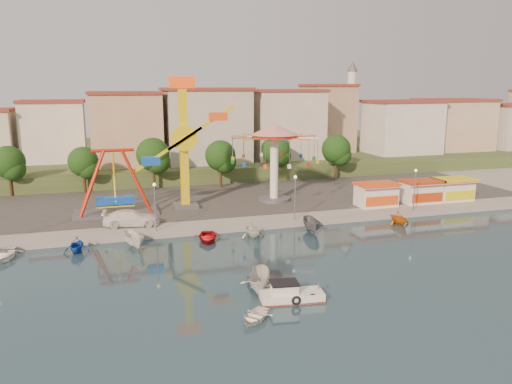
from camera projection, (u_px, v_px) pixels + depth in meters
name	position (u px, v px, depth m)	size (l,w,h in m)	color
ground	(263.00, 270.00, 44.04)	(200.00, 200.00, 0.00)	#16313C
quay_deck	(172.00, 165.00, 102.08)	(200.00, 100.00, 0.60)	#9E998E
asphalt_pad	(201.00, 195.00, 72.03)	(90.00, 28.00, 0.01)	#4C4944
hill_terrace	(169.00, 156.00, 106.51)	(200.00, 60.00, 3.00)	#384C26
pirate_ship_ride	(115.00, 183.00, 60.54)	(10.00, 5.00, 8.00)	#59595E
kamikaze_tower	(188.00, 148.00, 62.66)	(8.69, 3.10, 16.50)	#59595E
wave_swinger	(274.00, 145.00, 66.74)	(11.60, 11.60, 10.40)	#59595E
booth_left	(376.00, 194.00, 64.87)	(5.40, 3.78, 3.08)	white
booth_mid	(421.00, 191.00, 66.77)	(5.40, 3.78, 3.08)	white
booth_right	(453.00, 189.00, 68.21)	(5.40, 3.78, 3.08)	white
lamp_post_1	(155.00, 208.00, 53.33)	(0.14, 0.14, 5.00)	#59595E
lamp_post_2	(295.00, 199.00, 57.84)	(0.14, 0.14, 5.00)	#59595E
lamp_post_3	(415.00, 191.00, 62.35)	(0.14, 0.14, 5.00)	#59595E
tree_0	(8.00, 162.00, 70.23)	(4.60, 4.60, 7.19)	#382314
tree_1	(83.00, 162.00, 72.42)	(4.35, 4.35, 6.80)	#382314
tree_2	(153.00, 155.00, 74.68)	(5.02, 5.02, 7.85)	#382314
tree_3	(220.00, 156.00, 76.22)	(4.68, 4.68, 7.32)	#382314
tree_4	(276.00, 150.00, 81.81)	(4.86, 4.86, 7.60)	#382314
tree_5	(336.00, 149.00, 82.93)	(4.83, 4.83, 7.54)	#382314
building_1	(53.00, 138.00, 84.67)	(12.33, 9.01, 8.63)	silver
building_2	(131.00, 129.00, 88.65)	(11.95, 9.28, 11.23)	tan
building_3	(211.00, 134.00, 89.79)	(12.59, 10.50, 9.20)	beige
building_4	(276.00, 130.00, 96.77)	(10.75, 9.23, 9.24)	beige
building_5	(342.00, 124.00, 98.56)	(12.77, 10.96, 11.21)	tan
building_6	(399.00, 121.00, 100.30)	(8.23, 8.98, 12.36)	silver
building_7	(434.00, 127.00, 108.64)	(11.59, 10.93, 8.76)	beige
building_8	(509.00, 118.00, 106.07)	(12.84, 9.28, 12.58)	beige
minaret	(351.00, 103.00, 102.21)	(2.80, 2.80, 18.00)	silver
cabin_motorboat	(290.00, 295.00, 37.54)	(4.94, 2.38, 1.67)	white
rowboat_a	(262.00, 283.00, 39.99)	(2.73, 3.83, 0.79)	silver
rowboat_b	(255.00, 316.00, 34.43)	(2.15, 3.00, 0.62)	white
skiff	(260.00, 281.00, 39.37)	(1.60, 4.24, 1.64)	silver
van	(131.00, 218.00, 55.67)	(2.51, 6.17, 1.79)	white
moored_boat_0	(3.00, 254.00, 46.79)	(2.95, 4.13, 0.86)	white
moored_boat_1	(77.00, 245.00, 48.56)	(2.57, 2.97, 1.57)	#133CA6
moored_boat_2	(134.00, 240.00, 50.10)	(1.53, 4.07, 1.57)	white
moored_boat_3	(207.00, 237.00, 52.28)	(2.85, 3.99, 0.83)	#B10E14
moored_boat_4	(252.00, 230.00, 53.59)	(2.60, 3.01, 1.59)	silver
moored_boat_5	(312.00, 225.00, 55.54)	(1.54, 4.09, 1.58)	#5E5E63
moored_boat_7	(399.00, 217.00, 58.67)	(2.59, 3.00, 1.58)	orange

